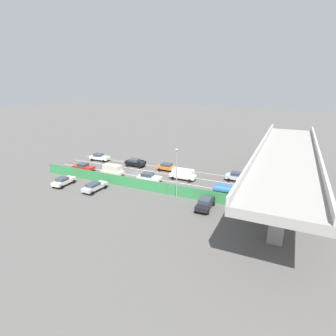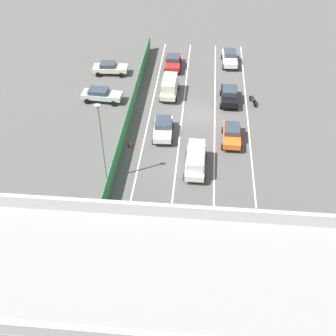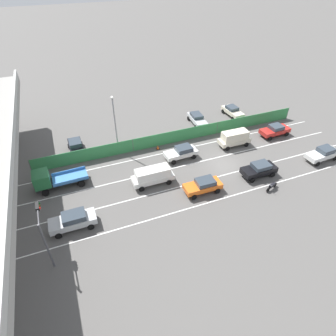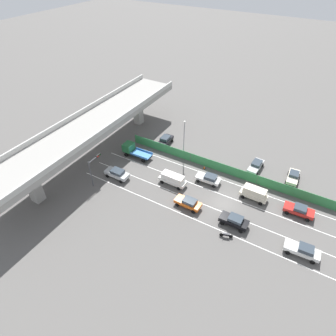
% 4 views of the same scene
% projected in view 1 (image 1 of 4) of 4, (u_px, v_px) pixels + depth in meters
% --- Properties ---
extents(ground_plane, '(300.00, 300.00, 0.00)m').
position_uv_depth(ground_plane, '(138.00, 173.00, 54.04)').
color(ground_plane, '#565451').
extents(lane_line_left_edge, '(0.14, 42.68, 0.01)m').
position_uv_depth(lane_line_left_edge, '(165.00, 167.00, 57.32)').
color(lane_line_left_edge, silver).
rests_on(lane_line_left_edge, ground).
extents(lane_line_mid_left, '(0.14, 42.68, 0.01)m').
position_uv_depth(lane_line_mid_left, '(157.00, 172.00, 54.24)').
color(lane_line_mid_left, silver).
rests_on(lane_line_mid_left, ground).
extents(lane_line_mid_right, '(0.14, 42.68, 0.01)m').
position_uv_depth(lane_line_mid_right, '(149.00, 178.00, 51.16)').
color(lane_line_mid_right, silver).
rests_on(lane_line_mid_right, ground).
extents(lane_line_right_edge, '(0.14, 42.68, 0.01)m').
position_uv_depth(lane_line_right_edge, '(139.00, 184.00, 48.07)').
color(lane_line_right_edge, silver).
rests_on(lane_line_right_edge, ground).
extents(elevated_overpass, '(44.96, 8.46, 8.02)m').
position_uv_depth(elevated_overpass, '(287.00, 157.00, 41.38)').
color(elevated_overpass, gray).
rests_on(elevated_overpass, ground).
extents(green_fence, '(0.10, 38.78, 1.87)m').
position_uv_depth(green_fence, '(133.00, 183.00, 46.07)').
color(green_fence, '#338447').
rests_on(green_fence, ground).
extents(car_hatchback_white, '(2.19, 4.34, 1.61)m').
position_uv_depth(car_hatchback_white, '(149.00, 177.00, 48.99)').
color(car_hatchback_white, silver).
rests_on(car_hatchback_white, ground).
extents(car_van_cream, '(2.06, 4.43, 2.17)m').
position_uv_depth(car_van_cream, '(112.00, 170.00, 52.05)').
color(car_van_cream, beige).
rests_on(car_van_cream, ground).
extents(car_sedan_black, '(2.05, 4.26, 1.67)m').
position_uv_depth(car_sedan_black, '(135.00, 162.00, 57.76)').
color(car_sedan_black, black).
rests_on(car_sedan_black, ground).
extents(car_van_white, '(2.01, 4.86, 2.05)m').
position_uv_depth(car_van_white, '(183.00, 174.00, 49.86)').
color(car_van_white, silver).
rests_on(car_van_white, ground).
extents(car_sedan_white, '(2.13, 4.66, 1.68)m').
position_uv_depth(car_sedan_white, '(99.00, 157.00, 61.88)').
color(car_sedan_white, white).
rests_on(car_sedan_white, ground).
extents(car_taxi_orange, '(2.04, 4.29, 1.59)m').
position_uv_depth(car_taxi_orange, '(167.00, 167.00, 54.83)').
color(car_taxi_orange, orange).
rests_on(car_taxi_orange, ground).
extents(car_sedan_silver, '(2.03, 4.48, 1.70)m').
position_uv_depth(car_sedan_silver, '(238.00, 176.00, 49.14)').
color(car_sedan_silver, '#B7BABC').
rests_on(car_sedan_silver, ground).
extents(car_sedan_red, '(2.19, 4.49, 1.61)m').
position_uv_depth(car_sedan_red, '(83.00, 167.00, 54.84)').
color(car_sedan_red, red).
rests_on(car_sedan_red, ground).
extents(flatbed_truck_blue, '(2.48, 5.85, 2.39)m').
position_uv_depth(flatbed_truck_blue, '(239.00, 189.00, 42.49)').
color(flatbed_truck_blue, black).
rests_on(flatbed_truck_blue, ground).
extents(motorcycle, '(0.82, 1.88, 0.93)m').
position_uv_depth(motorcycle, '(142.00, 161.00, 60.18)').
color(motorcycle, black).
rests_on(motorcycle, ground).
extents(parked_sedan_cream, '(4.33, 2.12, 1.52)m').
position_uv_depth(parked_sedan_cream, '(63.00, 181.00, 47.18)').
color(parked_sedan_cream, beige).
rests_on(parked_sedan_cream, ground).
extents(parked_wagon_silver, '(4.69, 2.20, 1.51)m').
position_uv_depth(parked_wagon_silver, '(94.00, 186.00, 44.78)').
color(parked_wagon_silver, '#B2B5B7').
rests_on(parked_wagon_silver, ground).
extents(parked_sedan_dark, '(4.47, 2.01, 1.75)m').
position_uv_depth(parked_sedan_dark, '(205.00, 203.00, 38.43)').
color(parked_sedan_dark, black).
rests_on(parked_sedan_dark, ground).
extents(traffic_light, '(3.03, 0.42, 5.27)m').
position_uv_depth(traffic_light, '(255.00, 159.00, 49.87)').
color(traffic_light, '#47474C').
rests_on(traffic_light, ground).
extents(street_lamp, '(0.60, 0.36, 7.92)m').
position_uv_depth(street_lamp, '(177.00, 169.00, 40.99)').
color(street_lamp, gray).
rests_on(street_lamp, ground).
extents(traffic_cone, '(0.47, 0.47, 0.60)m').
position_uv_depth(traffic_cone, '(152.00, 188.00, 45.65)').
color(traffic_cone, orange).
rests_on(traffic_cone, ground).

